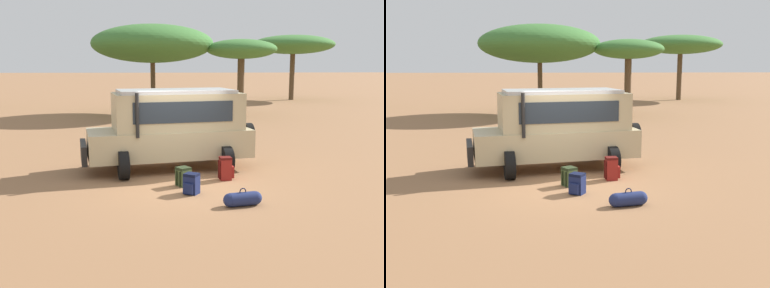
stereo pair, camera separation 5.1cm
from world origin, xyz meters
The scene contains 9 objects.
ground_plane centered at (0.00, 0.00, 0.00)m, with size 320.00×320.00×0.00m, color #936642.
safari_vehicle centered at (-0.28, 1.87, 1.29)m, with size 5.48×3.34×2.44m.
backpack_beside_front_wheel centered at (0.12, -0.94, 0.25)m, with size 0.45×0.47×0.52m.
backpack_cluster_center centered at (1.17, 0.39, 0.32)m, with size 0.45×0.35×0.65m.
backpack_near_rear_wheel centered at (-0.04, -0.18, 0.25)m, with size 0.49×0.46×0.51m.
duffel_bag_low_black_case centered at (1.23, -1.98, 0.16)m, with size 0.92×0.45×0.42m.
acacia_tree_left_mid centered at (-1.18, 17.17, 4.45)m, with size 7.66×7.37×5.65m.
acacia_tree_centre_back centered at (4.33, 16.41, 4.05)m, with size 4.43×4.13×4.72m.
acacia_tree_right_mid centered at (11.06, 28.41, 4.88)m, with size 7.33×6.69×5.74m.
Camera 1 is at (-0.56, -11.75, 3.20)m, focal length 42.00 mm.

